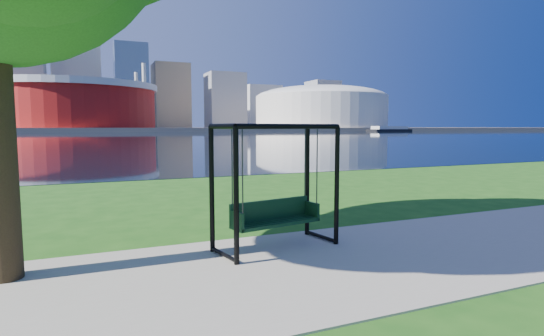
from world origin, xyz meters
TOP-DOWN VIEW (x-y plane):
  - ground at (0.00, 0.00)m, footprint 900.00×900.00m
  - path at (0.00, -0.50)m, footprint 120.00×4.00m
  - river at (0.00, 102.00)m, footprint 900.00×180.00m
  - far_bank at (0.00, 306.00)m, footprint 900.00×228.00m
  - stadium at (-10.00, 235.00)m, footprint 83.00×83.00m
  - arena at (135.00, 235.00)m, footprint 84.00×84.00m
  - skyline at (-4.27, 319.39)m, footprint 392.00×66.00m
  - swing at (0.29, 0.63)m, footprint 2.38×1.37m
  - barge at (146.23, 180.03)m, footprint 29.28×12.70m

SIDE VIEW (x-z plane):
  - ground at x=0.00m, z-range 0.00..0.00m
  - river at x=0.00m, z-range 0.00..0.02m
  - path at x=0.00m, z-range 0.00..0.03m
  - far_bank at x=0.00m, z-range 0.00..2.00m
  - swing at x=0.29m, z-range -0.04..2.25m
  - barge at x=146.23m, z-range -0.13..2.71m
  - stadium at x=-10.00m, z-range -1.77..30.23m
  - arena at x=135.00m, z-range 2.59..29.15m
  - skyline at x=-4.27m, z-range -12.36..84.14m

